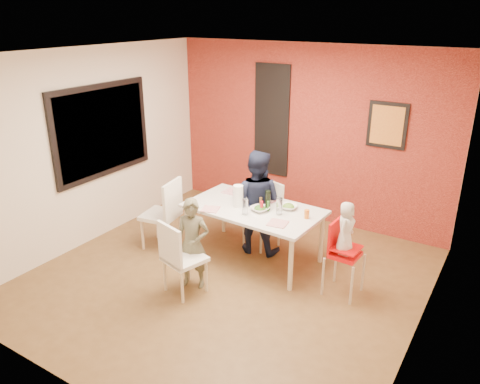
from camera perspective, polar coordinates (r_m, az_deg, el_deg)
The scene contains 35 objects.
ground at distance 5.97m, azimuth -1.55°, elevation -10.33°, with size 4.50×4.50×0.00m, color brown.
ceiling at distance 5.10m, azimuth -1.86°, elevation 16.45°, with size 4.50×4.50×0.02m, color white.
wall_back at distance 7.29m, azimuth 8.20°, elevation 6.96°, with size 4.50×0.02×2.70m, color beige.
wall_front at distance 3.88m, azimuth -20.52°, elevation -7.55°, with size 4.50×0.02×2.70m, color beige.
wall_left at distance 6.84m, azimuth -17.68°, elevation 5.20°, with size 0.02×4.50×2.70m, color beige.
wall_right at distance 4.62m, azimuth 22.29°, elevation -3.06°, with size 0.02×4.50×2.70m, color beige.
brick_accent_wall at distance 7.27m, azimuth 8.13°, elevation 6.93°, with size 4.50×0.02×2.70m, color maroon.
picture_window_frame at distance 6.89m, azimuth -16.46°, elevation 7.19°, with size 0.05×1.70×1.30m, color black.
picture_window_pane at distance 6.88m, azimuth -16.37°, elevation 7.18°, with size 0.02×1.55×1.15m, color black.
glassblock_strip at distance 7.47m, azimuth 3.90°, elevation 8.67°, with size 0.55×0.03×1.70m, color silver.
glassblock_surround at distance 7.47m, azimuth 3.89°, elevation 8.67°, with size 0.60×0.03×1.76m, color black.
art_print_frame at distance 6.80m, azimuth 17.52°, elevation 7.76°, with size 0.54×0.03×0.64m, color black.
art_print_canvas at distance 6.79m, azimuth 17.48°, elevation 7.74°, with size 0.44×0.01×0.54m, color orange.
dining_table at distance 6.12m, azimuth 1.65°, elevation -2.46°, with size 1.81×1.07×0.73m.
chair_near at distance 5.45m, azimuth -7.50°, elevation -7.63°, with size 0.52×0.52×0.92m.
chair_far at distance 6.56m, azimuth 3.19°, elevation -2.24°, with size 0.53×0.53×0.92m.
chair_left at distance 6.51m, azimuth -9.05°, elevation -2.24°, with size 0.53×0.53×1.00m.
high_chair at distance 5.55m, azimuth 12.31°, elevation -7.05°, with size 0.40×0.40×0.90m.
child_near at distance 5.58m, azimuth -5.79°, elevation -6.27°, with size 0.41×0.27×1.12m, color brown.
child_far at distance 6.29m, azimuth 1.98°, elevation -1.22°, with size 0.70×0.55×1.44m, color #161B31.
toddler at distance 5.41m, azimuth 12.77°, elevation -4.30°, with size 0.30×0.20×0.62m, color beige.
plate_near_left at distance 6.04m, azimuth -3.64°, elevation -2.09°, with size 0.21×0.21×0.01m, color white.
plate_far_mid at distance 6.35m, azimuth 3.64°, elevation -0.88°, with size 0.20×0.20×0.01m, color white.
plate_near_right at distance 5.65m, azimuth 4.61°, elevation -3.83°, with size 0.22×0.22×0.01m, color silver.
plate_far_left at distance 6.60m, azimuth -0.96°, elevation 0.06°, with size 0.23×0.23×0.01m, color white.
salad_bowl_a at distance 5.98m, azimuth 2.45°, elevation -2.08°, with size 0.23×0.23×0.06m, color white.
salad_bowl_b at distance 6.07m, azimuth 5.93°, elevation -1.83°, with size 0.22×0.22×0.05m, color white.
wine_bottle at distance 5.99m, azimuth 3.42°, elevation -0.99°, with size 0.07×0.07×0.26m, color black.
wine_glass_a at distance 5.84m, azimuth 0.63°, elevation -1.82°, with size 0.07×0.07×0.21m, color silver.
wine_glass_b at distance 5.86m, azimuth 4.82°, elevation -1.74°, with size 0.08×0.08×0.22m, color silver.
paper_towel_roll at distance 6.06m, azimuth -0.22°, elevation -0.51°, with size 0.13×0.13×0.29m, color white.
condiment_red at distance 5.93m, azimuth 2.64°, elevation -1.79°, with size 0.04×0.04×0.15m, color red.
condiment_green at distance 5.98m, azimuth 3.44°, elevation -1.70°, with size 0.03×0.03×0.13m, color #2E6D24.
condiment_brown at distance 6.05m, azimuth 2.55°, elevation -1.32°, with size 0.04×0.04×0.14m, color brown.
sippy_cup at distance 5.82m, azimuth 8.14°, elevation -2.68°, with size 0.06×0.06×0.11m, color orange.
Camera 1 is at (2.82, -4.23, 3.14)m, focal length 35.00 mm.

